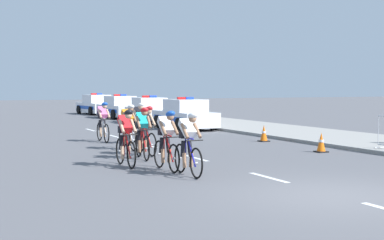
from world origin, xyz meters
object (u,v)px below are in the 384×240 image
(cyclist_second, at_px, (166,140))
(cyclist_fourth, at_px, (142,132))
(cyclist_third, at_px, (126,137))
(police_car_furthest, at_px, (96,105))
(cyclist_lead, at_px, (188,143))
(police_car_second, at_px, (149,111))
(police_car_third, at_px, (120,108))
(cyclist_eighth, at_px, (103,121))
(traffic_cone_mid, at_px, (264,134))
(cyclist_fifth, at_px, (146,130))
(cyclist_seventh, at_px, (138,123))
(traffic_cone_near, at_px, (321,143))
(cyclist_sixth, at_px, (128,126))
(police_car_nearest, at_px, (185,115))

(cyclist_second, bearing_deg, cyclist_fourth, 84.42)
(cyclist_third, xyz_separation_m, police_car_furthest, (6.88, 27.83, -0.11))
(cyclist_lead, bearing_deg, cyclist_third, 112.20)
(police_car_second, relative_size, police_car_third, 1.01)
(cyclist_eighth, height_order, traffic_cone_mid, cyclist_eighth)
(cyclist_fifth, height_order, police_car_second, police_car_second)
(cyclist_fourth, relative_size, cyclist_fifth, 1.00)
(police_car_second, bearing_deg, cyclist_seventh, -112.50)
(police_car_third, bearing_deg, traffic_cone_near, -90.32)
(cyclist_third, bearing_deg, cyclist_fifth, 57.99)
(cyclist_seventh, distance_m, cyclist_eighth, 1.62)
(cyclist_lead, height_order, police_car_second, police_car_second)
(police_car_furthest, bearing_deg, cyclist_lead, -101.37)
(cyclist_seventh, distance_m, traffic_cone_mid, 4.85)
(cyclist_fifth, distance_m, cyclist_sixth, 1.65)
(cyclist_lead, xyz_separation_m, cyclist_second, (-0.15, 1.01, 0.00))
(cyclist_eighth, xyz_separation_m, police_car_nearest, (5.53, 4.67, -0.11))
(cyclist_fifth, distance_m, cyclist_seventh, 3.43)
(cyclist_second, bearing_deg, cyclist_lead, -81.70)
(cyclist_fourth, xyz_separation_m, police_car_third, (5.93, 20.74, -0.11))
(traffic_cone_near, xyz_separation_m, traffic_cone_mid, (0.23, 3.82, 0.00))
(cyclist_seventh, bearing_deg, cyclist_eighth, 126.68)
(cyclist_lead, distance_m, cyclist_fourth, 3.43)
(cyclist_fourth, xyz_separation_m, cyclist_eighth, (0.40, 5.50, 0.00))
(cyclist_fifth, height_order, police_car_nearest, police_car_nearest)
(cyclist_second, xyz_separation_m, cyclist_seventh, (1.60, 6.62, 0.00))
(cyclist_fourth, relative_size, cyclist_eighth, 1.00)
(cyclist_fourth, xyz_separation_m, police_car_nearest, (5.93, 10.18, -0.11))
(cyclist_fifth, xyz_separation_m, traffic_cone_near, (5.38, -1.74, -0.48))
(cyclist_seventh, bearing_deg, traffic_cone_near, -48.62)
(cyclist_seventh, height_order, police_car_second, police_car_second)
(cyclist_second, distance_m, cyclist_fifth, 3.38)
(cyclist_eighth, bearing_deg, cyclist_second, -94.57)
(cyclist_third, bearing_deg, traffic_cone_near, 4.01)
(cyclist_seventh, height_order, police_car_furthest, police_car_furthest)
(cyclist_fifth, relative_size, traffic_cone_mid, 2.69)
(police_car_second, bearing_deg, cyclist_eighth, -119.67)
(cyclist_third, xyz_separation_m, police_car_third, (6.88, 22.06, -0.11))
(police_car_furthest, distance_m, traffic_cone_near, 27.36)
(cyclist_fifth, relative_size, police_car_third, 0.39)
(cyclist_sixth, relative_size, police_car_nearest, 0.39)
(cyclist_fourth, xyz_separation_m, cyclist_fifth, (0.43, 0.90, 0.00))
(cyclist_third, distance_m, cyclist_sixth, 4.09)
(cyclist_lead, relative_size, cyclist_third, 1.00)
(traffic_cone_near, bearing_deg, cyclist_eighth, 130.47)
(police_car_second, bearing_deg, cyclist_fifth, -110.99)
(cyclist_fourth, bearing_deg, cyclist_seventh, 72.00)
(cyclist_seventh, bearing_deg, police_car_furthest, 78.44)
(police_car_third, distance_m, traffic_cone_near, 21.59)
(cyclist_lead, distance_m, cyclist_third, 2.28)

